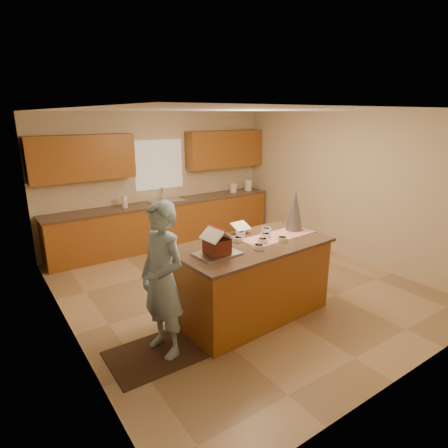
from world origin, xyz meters
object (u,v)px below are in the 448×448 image
Objects in this scene: boy at (162,280)px; tinsel_tree at (295,210)px; island_base at (251,281)px; gingerbread_house at (217,244)px.

tinsel_tree is at bearing 84.27° from boy.
island_base is 1.41m from boy.
tinsel_tree is 1.50m from gingerbread_house.
gingerbread_house is at bearing -172.11° from tinsel_tree.
island_base is 6.07× the size of gingerbread_house.
tinsel_tree is 0.35× the size of boy.
gingerbread_house is (0.73, 0.02, 0.28)m from boy.
boy reaches higher than island_base.
boy is 5.35× the size of gingerbread_house.
island_base is 3.27× the size of tinsel_tree.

